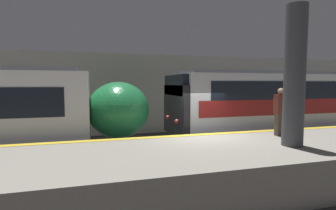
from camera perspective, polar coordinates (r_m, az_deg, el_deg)
The scene contains 6 objects.
ground_plane at distance 9.53m, azimuth 7.19°, elevation -12.79°, with size 120.00×120.00×0.00m, color #33302D.
platform at distance 7.75m, azimuth 12.83°, elevation -12.70°, with size 40.00×3.76×1.12m.
station_rear_barrier at distance 15.24m, azimuth -2.29°, elevation 2.45°, with size 50.00×0.15×4.53m.
support_pillar_near at distance 8.09m, azimuth 25.84°, elevation 5.63°, with size 0.57×0.57×3.89m.
train_boxy at distance 15.69m, azimuth 31.67°, elevation -0.05°, with size 16.81×2.93×3.41m.
person_waiting at distance 9.52m, azimuth 23.25°, elevation -1.18°, with size 0.38×0.24×1.60m.
Camera 1 is at (-3.60, -8.35, 2.85)m, focal length 28.00 mm.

